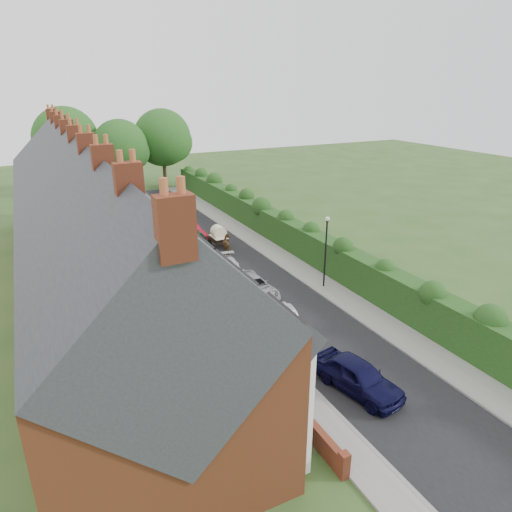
{
  "coord_description": "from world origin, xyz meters",
  "views": [
    {
      "loc": [
        -13.85,
        -19.91,
        13.48
      ],
      "look_at": [
        -0.64,
        6.52,
        2.2
      ],
      "focal_mm": 32.0,
      "sensor_mm": 36.0,
      "label": 1
    }
  ],
  "objects": [
    {
      "name": "horse_cart",
      "position": [
        0.01,
        15.06,
        1.12
      ],
      "size": [
        1.22,
        2.71,
        1.95
      ],
      "color": "black",
      "rests_on": "ground"
    },
    {
      "name": "kerb_house_side",
      "position": [
        -3.55,
        11.0,
        0.07
      ],
      "size": [
        0.18,
        58.0,
        0.13
      ],
      "primitive_type": "cube",
      "color": "gray",
      "rests_on": "ground"
    },
    {
      "name": "car_silver_a",
      "position": [
        -2.51,
        -0.6,
        0.77
      ],
      "size": [
        2.62,
        4.92,
        1.54
      ],
      "primitive_type": "imported",
      "rotation": [
        0.0,
        0.0,
        -0.22
      ],
      "color": "silver",
      "rests_on": "ground"
    },
    {
      "name": "car_white",
      "position": [
        -2.18,
        7.81,
        0.75
      ],
      "size": [
        3.13,
        5.47,
        1.49
      ],
      "primitive_type": "imported",
      "rotation": [
        0.0,
        0.0,
        -0.21
      ],
      "color": "silver",
      "rests_on": "ground"
    },
    {
      "name": "terrace_row",
      "position": [
        -10.87,
        9.98,
        4.47
      ],
      "size": [
        9.05,
        40.5,
        11.5
      ],
      "color": "brown",
      "rests_on": "ground"
    },
    {
      "name": "tree_far_back",
      "position": [
        -8.59,
        43.08,
        6.62
      ],
      "size": [
        8.4,
        8.0,
        10.82
      ],
      "color": "#332316",
      "rests_on": "ground"
    },
    {
      "name": "kerb_hedge_side",
      "position": [
        2.55,
        11.0,
        0.07
      ],
      "size": [
        0.18,
        58.0,
        0.13
      ],
      "primitive_type": "cube",
      "color": "gray",
      "rests_on": "ground"
    },
    {
      "name": "pavement_hedge_side",
      "position": [
        3.6,
        11.0,
        0.06
      ],
      "size": [
        2.2,
        58.0,
        0.12
      ],
      "primitive_type": "cube",
      "color": "gray",
      "rests_on": "ground"
    },
    {
      "name": "car_red",
      "position": [
        -1.6,
        18.2,
        0.75
      ],
      "size": [
        2.3,
        4.75,
        1.5
      ],
      "primitive_type": "imported",
      "rotation": [
        0.0,
        0.0,
        0.16
      ],
      "color": "maroon",
      "rests_on": "ground"
    },
    {
      "name": "ground",
      "position": [
        0.0,
        0.0,
        0.0
      ],
      "size": [
        140.0,
        140.0,
        0.0
      ],
      "primitive_type": "plane",
      "color": "#2D4C1E",
      "rests_on": "ground"
    },
    {
      "name": "pavement_house_side",
      "position": [
        -4.35,
        11.0,
        0.06
      ],
      "size": [
        1.7,
        58.0,
        0.12
      ],
      "primitive_type": "cube",
      "color": "gray",
      "rests_on": "ground"
    },
    {
      "name": "car_beige",
      "position": [
        -1.98,
        26.48,
        0.78
      ],
      "size": [
        3.86,
        6.09,
        1.57
      ],
      "primitive_type": "imported",
      "rotation": [
        0.0,
        0.0,
        -0.24
      ],
      "color": "tan",
      "rests_on": "ground"
    },
    {
      "name": "tree_far_right",
      "position": [
        3.39,
        42.08,
        6.31
      ],
      "size": [
        7.98,
        7.6,
        10.31
      ],
      "color": "#332316",
      "rests_on": "ground"
    },
    {
      "name": "car_grey",
      "position": [
        -2.75,
        33.0,
        0.66
      ],
      "size": [
        2.61,
        4.83,
        1.33
      ],
      "primitive_type": "imported",
      "rotation": [
        0.0,
        0.0,
        -0.17
      ],
      "color": "slate",
      "rests_on": "ground"
    },
    {
      "name": "tree_far_left",
      "position": [
        -2.65,
        40.08,
        5.71
      ],
      "size": [
        7.14,
        6.8,
        9.29
      ],
      "color": "#332316",
      "rests_on": "ground"
    },
    {
      "name": "lamppost",
      "position": [
        3.4,
        4.0,
        3.3
      ],
      "size": [
        0.32,
        0.32,
        5.16
      ],
      "color": "black",
      "rests_on": "ground"
    },
    {
      "name": "car_navy",
      "position": [
        -1.72,
        -6.2,
        0.77
      ],
      "size": [
        2.7,
        4.79,
        1.54
      ],
      "primitive_type": "imported",
      "rotation": [
        0.0,
        0.0,
        0.2
      ],
      "color": "black",
      "rests_on": "ground"
    },
    {
      "name": "garden_wall_row",
      "position": [
        -5.35,
        10.0,
        0.46
      ],
      "size": [
        0.35,
        40.35,
        1.1
      ],
      "color": "brown",
      "rests_on": "ground"
    },
    {
      "name": "hedge",
      "position": [
        5.4,
        11.0,
        1.6
      ],
      "size": [
        2.1,
        58.0,
        2.85
      ],
      "color": "#123914",
      "rests_on": "ground"
    },
    {
      "name": "car_green",
      "position": [
        -1.6,
        16.2,
        0.65
      ],
      "size": [
        1.66,
        3.88,
        1.31
      ],
      "primitive_type": "imported",
      "rotation": [
        0.0,
        0.0,
        0.03
      ],
      "color": "black",
      "rests_on": "ground"
    },
    {
      "name": "car_silver_b",
      "position": [
        -1.68,
        5.0,
        0.69
      ],
      "size": [
        2.38,
        4.98,
        1.37
      ],
      "primitive_type": "imported",
      "rotation": [
        0.0,
        0.0,
        0.02
      ],
      "color": "#989A9F",
      "rests_on": "ground"
    },
    {
      "name": "horse",
      "position": [
        0.01,
        12.99,
        0.81
      ],
      "size": [
        1.12,
        2.02,
        1.62
      ],
      "primitive_type": "imported",
      "rotation": [
        0.0,
        0.0,
        3.01
      ],
      "color": "#4E361C",
      "rests_on": "ground"
    },
    {
      "name": "road",
      "position": [
        -0.5,
        11.0,
        0.01
      ],
      "size": [
        6.0,
        58.0,
        0.02
      ],
      "primitive_type": "cube",
      "color": "black",
      "rests_on": "ground"
    }
  ]
}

